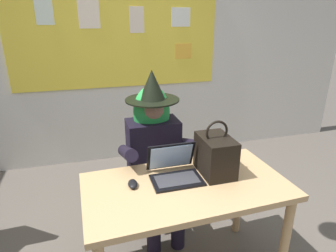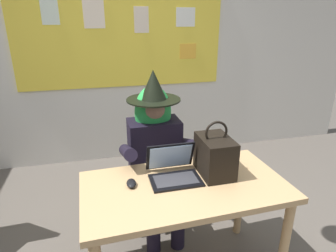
# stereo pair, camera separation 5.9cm
# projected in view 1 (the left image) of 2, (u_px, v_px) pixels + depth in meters

# --- Properties ---
(wall_back_bulletin) EXTENTS (6.33, 2.23, 2.92)m
(wall_back_bulletin) POSITION_uv_depth(u_px,v_px,m) (117.00, 42.00, 3.39)
(wall_back_bulletin) COLOR silver
(wall_back_bulletin) RESTS_ON ground
(desk_main) EXTENTS (1.32, 0.74, 0.75)m
(desk_main) POSITION_uv_depth(u_px,v_px,m) (186.00, 198.00, 1.89)
(desk_main) COLOR tan
(desk_main) RESTS_ON ground
(chair_at_desk) EXTENTS (0.45, 0.45, 0.89)m
(chair_at_desk) POSITION_uv_depth(u_px,v_px,m) (151.00, 168.00, 2.56)
(chair_at_desk) COLOR black
(chair_at_desk) RESTS_ON ground
(person_costumed) EXTENTS (0.59, 0.68, 1.37)m
(person_costumed) POSITION_uv_depth(u_px,v_px,m) (155.00, 145.00, 2.35)
(person_costumed) COLOR black
(person_costumed) RESTS_ON ground
(laptop) EXTENTS (0.33, 0.29, 0.22)m
(laptop) POSITION_uv_depth(u_px,v_px,m) (175.00, 171.00, 1.91)
(laptop) COLOR black
(laptop) RESTS_ON desk_main
(computer_mouse) EXTENTS (0.07, 0.11, 0.03)m
(computer_mouse) POSITION_uv_depth(u_px,v_px,m) (133.00, 184.00, 1.82)
(computer_mouse) COLOR black
(computer_mouse) RESTS_ON desk_main
(handbag) EXTENTS (0.20, 0.30, 0.38)m
(handbag) POSITION_uv_depth(u_px,v_px,m) (215.00, 155.00, 1.94)
(handbag) COLOR black
(handbag) RESTS_ON desk_main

